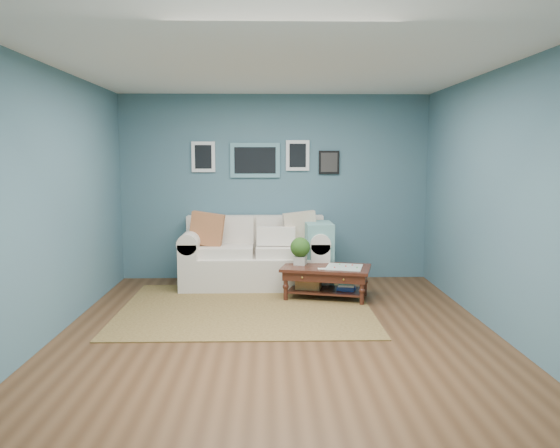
{
  "coord_description": "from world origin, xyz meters",
  "views": [
    {
      "loc": [
        -0.1,
        -5.52,
        1.81
      ],
      "look_at": [
        0.05,
        1.0,
        1.0
      ],
      "focal_mm": 35.0,
      "sensor_mm": 36.0,
      "label": 1
    }
  ],
  "objects": [
    {
      "name": "coffee_table",
      "position": [
        0.59,
        1.32,
        0.34
      ],
      "size": [
        1.22,
        0.89,
        0.77
      ],
      "rotation": [
        0.0,
        0.0,
        -0.25
      ],
      "color": "#36190E",
      "rests_on": "ground"
    },
    {
      "name": "loveseat",
      "position": [
        -0.19,
        2.03,
        0.43
      ],
      "size": [
        2.07,
        0.94,
        1.07
      ],
      "color": "beige",
      "rests_on": "ground"
    },
    {
      "name": "room_shell",
      "position": [
        -0.0,
        0.06,
        1.36
      ],
      "size": [
        5.0,
        5.02,
        2.7
      ],
      "color": "brown",
      "rests_on": "ground"
    },
    {
      "name": "area_rug",
      "position": [
        -0.36,
        0.83,
        0.01
      ],
      "size": [
        2.96,
        2.36,
        0.01
      ],
      "primitive_type": "cube",
      "color": "brown",
      "rests_on": "ground"
    }
  ]
}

